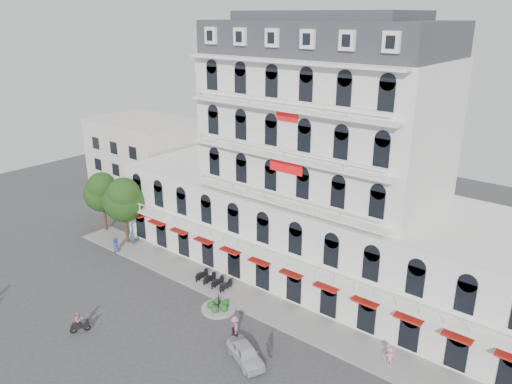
% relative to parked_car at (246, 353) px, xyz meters
% --- Properties ---
extents(ground, '(120.00, 120.00, 0.00)m').
position_rel_parked_car_xyz_m(ground, '(-3.56, -2.09, -0.73)').
color(ground, '#38383A').
rests_on(ground, ground).
extents(sidewalk, '(53.00, 4.00, 0.16)m').
position_rel_parked_car_xyz_m(sidewalk, '(-3.56, 6.91, -0.65)').
color(sidewalk, gray).
rests_on(sidewalk, ground).
extents(main_building, '(45.00, 15.00, 25.80)m').
position_rel_parked_car_xyz_m(main_building, '(-3.56, 15.91, 9.23)').
color(main_building, silver).
rests_on(main_building, ground).
extents(flank_building_west, '(14.00, 10.00, 12.00)m').
position_rel_parked_car_xyz_m(flank_building_west, '(-33.56, 17.91, 5.27)').
color(flank_building_west, beige).
rests_on(flank_building_west, ground).
extents(traffic_island, '(3.20, 3.20, 1.60)m').
position_rel_parked_car_xyz_m(traffic_island, '(-6.56, 3.91, -0.47)').
color(traffic_island, gray).
rests_on(traffic_island, ground).
extents(parked_scooter_row, '(4.40, 1.80, 1.10)m').
position_rel_parked_car_xyz_m(parked_scooter_row, '(-9.91, 6.71, -0.73)').
color(parked_scooter_row, black).
rests_on(parked_scooter_row, ground).
extents(tree_west_outer, '(4.50, 4.48, 7.76)m').
position_rel_parked_car_xyz_m(tree_west_outer, '(-29.51, 7.89, 4.62)').
color(tree_west_outer, '#382314').
rests_on(tree_west_outer, ground).
extents(tree_west_inner, '(4.76, 4.76, 8.25)m').
position_rel_parked_car_xyz_m(tree_west_inner, '(-24.51, 7.39, 4.96)').
color(tree_west_inner, '#382314').
rests_on(tree_west_inner, ground).
extents(parked_car, '(4.61, 3.31, 1.46)m').
position_rel_parked_car_xyz_m(parked_car, '(0.00, 0.00, 0.00)').
color(parked_car, silver).
rests_on(parked_car, ground).
extents(rider_southwest, '(1.04, 1.54, 1.92)m').
position_rel_parked_car_xyz_m(rider_southwest, '(-13.38, -5.98, 0.22)').
color(rider_southwest, black).
rests_on(rider_southwest, ground).
extents(rider_center, '(1.37, 1.29, 2.30)m').
position_rel_parked_car_xyz_m(rider_center, '(-2.35, 1.42, 0.50)').
color(rider_center, black).
rests_on(rider_center, ground).
extents(pedestrian_left, '(0.89, 0.59, 1.80)m').
position_rel_parked_car_xyz_m(pedestrian_left, '(-23.56, 5.08, 0.17)').
color(pedestrian_left, navy).
rests_on(pedestrian_left, ground).
extents(pedestrian_mid, '(1.03, 0.63, 1.64)m').
position_rel_parked_car_xyz_m(pedestrian_mid, '(1.11, 1.59, 0.09)').
color(pedestrian_mid, '#525259').
rests_on(pedestrian_mid, ground).
extents(pedestrian_right, '(1.19, 0.97, 1.61)m').
position_rel_parked_car_xyz_m(pedestrian_right, '(8.87, 6.63, 0.08)').
color(pedestrian_right, pink).
rests_on(pedestrian_right, ground).
extents(pedestrian_far, '(0.82, 0.80, 1.89)m').
position_rel_parked_car_xyz_m(pedestrian_far, '(-23.56, 7.41, 0.22)').
color(pedestrian_far, '#29527C').
rests_on(pedestrian_far, ground).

